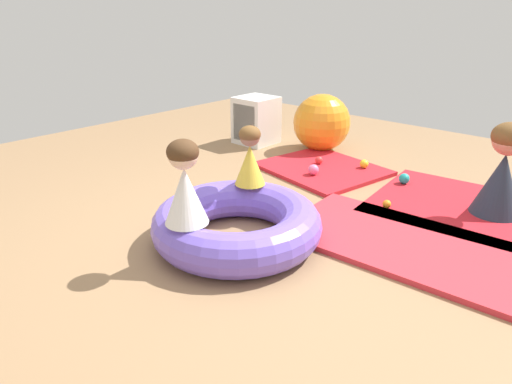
{
  "coord_description": "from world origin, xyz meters",
  "views": [
    {
      "loc": [
        1.91,
        -2.16,
        1.56
      ],
      "look_at": [
        -0.11,
        0.07,
        0.32
      ],
      "focal_mm": 31.81,
      "sensor_mm": 36.0,
      "label": 1
    }
  ],
  "objects_px": {
    "play_ball_yellow": "(364,164)",
    "adult_seated": "(503,171)",
    "storage_cube": "(255,121)",
    "play_ball_orange": "(387,204)",
    "child_in_white": "(185,183)",
    "inflatable_cushion": "(237,224)",
    "exercise_ball_large": "(322,123)",
    "play_ball_pink": "(313,170)",
    "child_in_yellow": "(250,156)",
    "play_ball_red": "(319,160)",
    "play_ball_teal": "(404,179)"
  },
  "relations": [
    {
      "from": "adult_seated",
      "to": "child_in_white",
      "type": "bearing_deg",
      "value": -68.4
    },
    {
      "from": "inflatable_cushion",
      "to": "exercise_ball_large",
      "type": "xyz_separation_m",
      "value": [
        -0.84,
        2.26,
        0.18
      ]
    },
    {
      "from": "child_in_yellow",
      "to": "child_in_white",
      "type": "bearing_deg",
      "value": -144.89
    },
    {
      "from": "child_in_yellow",
      "to": "inflatable_cushion",
      "type": "bearing_deg",
      "value": -127.2
    },
    {
      "from": "child_in_white",
      "to": "play_ball_teal",
      "type": "distance_m",
      "value": 2.29
    },
    {
      "from": "child_in_yellow",
      "to": "child_in_white",
      "type": "distance_m",
      "value": 0.78
    },
    {
      "from": "play_ball_teal",
      "to": "play_ball_yellow",
      "type": "relative_size",
      "value": 1.12
    },
    {
      "from": "child_in_yellow",
      "to": "storage_cube",
      "type": "bearing_deg",
      "value": 64.37
    },
    {
      "from": "inflatable_cushion",
      "to": "adult_seated",
      "type": "relative_size",
      "value": 1.63
    },
    {
      "from": "adult_seated",
      "to": "play_ball_teal",
      "type": "height_order",
      "value": "adult_seated"
    },
    {
      "from": "child_in_white",
      "to": "adult_seated",
      "type": "distance_m",
      "value": 2.43
    },
    {
      "from": "child_in_white",
      "to": "play_ball_pink",
      "type": "xyz_separation_m",
      "value": [
        -0.31,
        1.83,
        -0.46
      ]
    },
    {
      "from": "adult_seated",
      "to": "play_ball_red",
      "type": "distance_m",
      "value": 1.76
    },
    {
      "from": "inflatable_cushion",
      "to": "play_ball_pink",
      "type": "bearing_deg",
      "value": 103.87
    },
    {
      "from": "play_ball_orange",
      "to": "child_in_white",
      "type": "bearing_deg",
      "value": -110.6
    },
    {
      "from": "adult_seated",
      "to": "play_ball_yellow",
      "type": "height_order",
      "value": "adult_seated"
    },
    {
      "from": "inflatable_cushion",
      "to": "child_in_yellow",
      "type": "distance_m",
      "value": 0.55
    },
    {
      "from": "child_in_yellow",
      "to": "adult_seated",
      "type": "height_order",
      "value": "adult_seated"
    },
    {
      "from": "play_ball_red",
      "to": "play_ball_orange",
      "type": "bearing_deg",
      "value": -27.91
    },
    {
      "from": "play_ball_teal",
      "to": "play_ball_pink",
      "type": "bearing_deg",
      "value": -154.45
    },
    {
      "from": "play_ball_red",
      "to": "storage_cube",
      "type": "relative_size",
      "value": 0.14
    },
    {
      "from": "child_in_white",
      "to": "play_ball_yellow",
      "type": "xyz_separation_m",
      "value": [
        -0.04,
        2.34,
        -0.47
      ]
    },
    {
      "from": "play_ball_orange",
      "to": "play_ball_red",
      "type": "xyz_separation_m",
      "value": [
        -1.05,
        0.56,
        0.01
      ]
    },
    {
      "from": "storage_cube",
      "to": "play_ball_orange",
      "type": "bearing_deg",
      "value": -20.15
    },
    {
      "from": "play_ball_teal",
      "to": "play_ball_pink",
      "type": "height_order",
      "value": "play_ball_pink"
    },
    {
      "from": "child_in_yellow",
      "to": "play_ball_red",
      "type": "height_order",
      "value": "child_in_yellow"
    },
    {
      "from": "child_in_white",
      "to": "storage_cube",
      "type": "height_order",
      "value": "child_in_white"
    },
    {
      "from": "child_in_yellow",
      "to": "play_ball_orange",
      "type": "distance_m",
      "value": 1.2
    },
    {
      "from": "child_in_yellow",
      "to": "play_ball_red",
      "type": "distance_m",
      "value": 1.47
    },
    {
      "from": "storage_cube",
      "to": "child_in_white",
      "type": "bearing_deg",
      "value": -56.49
    },
    {
      "from": "child_in_white",
      "to": "play_ball_pink",
      "type": "bearing_deg",
      "value": 166.27
    },
    {
      "from": "play_ball_yellow",
      "to": "adult_seated",
      "type": "bearing_deg",
      "value": -11.89
    },
    {
      "from": "play_ball_pink",
      "to": "exercise_ball_large",
      "type": "height_order",
      "value": "exercise_ball_large"
    },
    {
      "from": "inflatable_cushion",
      "to": "exercise_ball_large",
      "type": "height_order",
      "value": "exercise_ball_large"
    },
    {
      "from": "play_ball_orange",
      "to": "child_in_yellow",
      "type": "bearing_deg",
      "value": -132.72
    },
    {
      "from": "child_in_yellow",
      "to": "exercise_ball_large",
      "type": "xyz_separation_m",
      "value": [
        -0.64,
        1.9,
        -0.19
      ]
    },
    {
      "from": "play_ball_pink",
      "to": "play_ball_yellow",
      "type": "xyz_separation_m",
      "value": [
        0.27,
        0.51,
        -0.01
      ]
    },
    {
      "from": "inflatable_cushion",
      "to": "play_ball_pink",
      "type": "relative_size",
      "value": 11.47
    },
    {
      "from": "inflatable_cushion",
      "to": "adult_seated",
      "type": "xyz_separation_m",
      "value": [
        1.23,
        1.65,
        0.25
      ]
    },
    {
      "from": "inflatable_cushion",
      "to": "storage_cube",
      "type": "distance_m",
      "value": 2.55
    },
    {
      "from": "play_ball_pink",
      "to": "play_ball_red",
      "type": "xyz_separation_m",
      "value": [
        -0.15,
        0.31,
        -0.01
      ]
    },
    {
      "from": "play_ball_yellow",
      "to": "play_ball_teal",
      "type": "bearing_deg",
      "value": -16.31
    },
    {
      "from": "child_in_white",
      "to": "play_ball_red",
      "type": "xyz_separation_m",
      "value": [
        -0.46,
        2.14,
        -0.48
      ]
    },
    {
      "from": "child_in_white",
      "to": "play_ball_teal",
      "type": "height_order",
      "value": "child_in_white"
    },
    {
      "from": "play_ball_pink",
      "to": "storage_cube",
      "type": "height_order",
      "value": "storage_cube"
    },
    {
      "from": "play_ball_teal",
      "to": "play_ball_yellow",
      "type": "distance_m",
      "value": 0.52
    },
    {
      "from": "inflatable_cushion",
      "to": "play_ball_pink",
      "type": "distance_m",
      "value": 1.46
    },
    {
      "from": "child_in_yellow",
      "to": "adult_seated",
      "type": "xyz_separation_m",
      "value": [
        1.43,
        1.3,
        -0.12
      ]
    },
    {
      "from": "inflatable_cushion",
      "to": "play_ball_yellow",
      "type": "xyz_separation_m",
      "value": [
        -0.09,
        1.93,
        -0.06
      ]
    },
    {
      "from": "storage_cube",
      "to": "play_ball_pink",
      "type": "bearing_deg",
      "value": -23.41
    }
  ]
}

